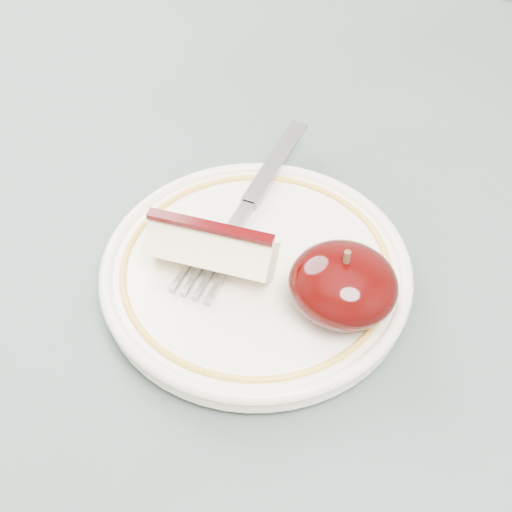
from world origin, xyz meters
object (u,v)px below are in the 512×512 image
at_px(table, 137,330).
at_px(apple_half, 343,284).
at_px(plate, 256,271).
at_px(fork, 248,205).

bearing_deg(table, apple_half, 2.82).
distance_m(table, apple_half, 0.20).
height_order(plate, apple_half, apple_half).
height_order(plate, fork, fork).
bearing_deg(apple_half, fork, 149.96).
distance_m(apple_half, fork, 0.10).
bearing_deg(plate, table, -171.55).
distance_m(plate, apple_half, 0.06).
bearing_deg(fork, plate, -149.90).
relative_size(plate, fork, 1.08).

